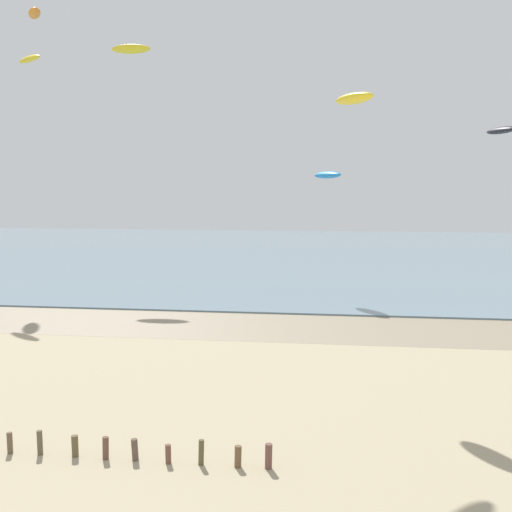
{
  "coord_description": "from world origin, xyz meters",
  "views": [
    {
      "loc": [
        7.01,
        -9.24,
        7.5
      ],
      "look_at": [
        3.92,
        12.74,
        5.11
      ],
      "focal_mm": 45.93,
      "sensor_mm": 36.0,
      "label": 1
    }
  ],
  "objects_px": {
    "kite_aloft_6": "(35,13)",
    "kite_aloft_3": "(501,130)",
    "kite_aloft_4": "(354,99)",
    "kite_aloft_7": "(131,49)",
    "kite_aloft_2": "(328,175)",
    "kite_aloft_8": "(30,59)"
  },
  "relations": [
    {
      "from": "kite_aloft_2",
      "to": "kite_aloft_6",
      "type": "height_order",
      "value": "kite_aloft_6"
    },
    {
      "from": "kite_aloft_4",
      "to": "kite_aloft_7",
      "type": "height_order",
      "value": "kite_aloft_7"
    },
    {
      "from": "kite_aloft_6",
      "to": "kite_aloft_8",
      "type": "height_order",
      "value": "kite_aloft_6"
    },
    {
      "from": "kite_aloft_4",
      "to": "kite_aloft_8",
      "type": "height_order",
      "value": "kite_aloft_8"
    },
    {
      "from": "kite_aloft_6",
      "to": "kite_aloft_7",
      "type": "distance_m",
      "value": 7.9
    },
    {
      "from": "kite_aloft_3",
      "to": "kite_aloft_4",
      "type": "relative_size",
      "value": 1.33
    },
    {
      "from": "kite_aloft_7",
      "to": "kite_aloft_8",
      "type": "height_order",
      "value": "kite_aloft_7"
    },
    {
      "from": "kite_aloft_2",
      "to": "kite_aloft_6",
      "type": "xyz_separation_m",
      "value": [
        -22.4,
        3.51,
        12.31
      ]
    },
    {
      "from": "kite_aloft_6",
      "to": "kite_aloft_3",
      "type": "bearing_deg",
      "value": -105.88
    },
    {
      "from": "kite_aloft_2",
      "to": "kite_aloft_7",
      "type": "bearing_deg",
      "value": 39.84
    },
    {
      "from": "kite_aloft_8",
      "to": "kite_aloft_6",
      "type": "bearing_deg",
      "value": 147.89
    },
    {
      "from": "kite_aloft_3",
      "to": "kite_aloft_4",
      "type": "distance_m",
      "value": 27.6
    },
    {
      "from": "kite_aloft_8",
      "to": "kite_aloft_3",
      "type": "bearing_deg",
      "value": 51.42
    },
    {
      "from": "kite_aloft_4",
      "to": "kite_aloft_6",
      "type": "relative_size",
      "value": 0.87
    },
    {
      "from": "kite_aloft_2",
      "to": "kite_aloft_8",
      "type": "bearing_deg",
      "value": 60.33
    },
    {
      "from": "kite_aloft_6",
      "to": "kite_aloft_8",
      "type": "xyz_separation_m",
      "value": [
        2.22,
        -5.47,
        -4.46
      ]
    },
    {
      "from": "kite_aloft_6",
      "to": "kite_aloft_7",
      "type": "xyz_separation_m",
      "value": [
        7.38,
        0.5,
        -2.76
      ]
    },
    {
      "from": "kite_aloft_2",
      "to": "kite_aloft_7",
      "type": "xyz_separation_m",
      "value": [
        -15.02,
        4.01,
        9.55
      ]
    },
    {
      "from": "kite_aloft_7",
      "to": "kite_aloft_3",
      "type": "bearing_deg",
      "value": 5.87
    },
    {
      "from": "kite_aloft_4",
      "to": "kite_aloft_7",
      "type": "xyz_separation_m",
      "value": [
        -16.61,
        21.98,
        6.8
      ]
    },
    {
      "from": "kite_aloft_3",
      "to": "kite_aloft_7",
      "type": "distance_m",
      "value": 28.67
    },
    {
      "from": "kite_aloft_4",
      "to": "kite_aloft_6",
      "type": "xyz_separation_m",
      "value": [
        -23.99,
        21.48,
        9.56
      ]
    }
  ]
}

